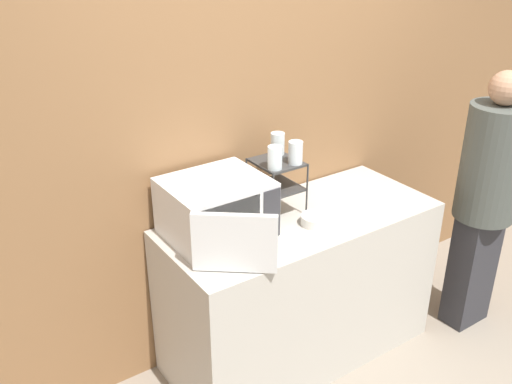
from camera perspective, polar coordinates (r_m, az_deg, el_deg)
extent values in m
plane|color=gray|center=(3.36, 7.67, -18.31)|extent=(12.00, 12.00, 0.00)
cube|color=olive|center=(3.14, 0.62, 6.64)|extent=(8.00, 0.06, 2.60)
cube|color=#B7B2A8|center=(3.27, 4.29, -9.43)|extent=(1.51, 0.66, 0.90)
cube|color=silver|center=(2.80, -4.04, -1.60)|extent=(0.49, 0.41, 0.29)
cube|color=#B7B2A8|center=(2.62, -2.80, -3.57)|extent=(0.35, 0.01, 0.25)
cube|color=#333338|center=(2.74, 1.60, -2.23)|extent=(0.10, 0.01, 0.26)
cube|color=silver|center=(2.50, -2.16, -5.11)|extent=(0.32, 0.26, 0.28)
cylinder|color=#333333|center=(2.87, 1.72, -0.84)|extent=(0.01, 0.01, 0.29)
cylinder|color=#333333|center=(2.99, 5.13, 0.22)|extent=(0.01, 0.01, 0.29)
cylinder|color=#333333|center=(3.05, -0.95, 0.83)|extent=(0.01, 0.01, 0.29)
cylinder|color=#333333|center=(3.16, 2.37, 1.77)|extent=(0.01, 0.01, 0.29)
cube|color=#333333|center=(3.02, 2.06, 0.53)|extent=(0.22, 0.24, 0.01)
cube|color=#333333|center=(2.96, 2.10, 2.99)|extent=(0.22, 0.24, 0.01)
cylinder|color=silver|center=(2.85, 1.90, 3.46)|extent=(0.07, 0.07, 0.12)
cylinder|color=silver|center=(3.03, 2.18, 4.86)|extent=(0.07, 0.07, 0.12)
cylinder|color=silver|center=(2.91, 3.97, 3.96)|extent=(0.07, 0.07, 0.12)
cylinder|color=silver|center=(2.97, 5.91, -3.17)|extent=(0.08, 0.08, 0.01)
cylinder|color=silver|center=(2.95, 5.93, -2.80)|extent=(0.15, 0.15, 0.05)
cube|color=#2D2D33|center=(3.79, 20.75, -7.23)|extent=(0.27, 0.17, 0.74)
cylinder|color=#474C47|center=(3.48, 22.54, 2.69)|extent=(0.34, 0.34, 0.68)
sphere|color=tan|center=(3.35, 23.79, 9.50)|extent=(0.19, 0.19, 0.19)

